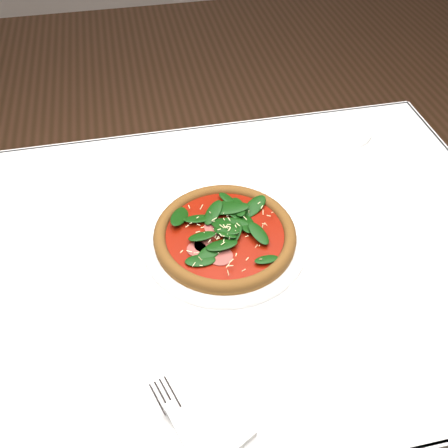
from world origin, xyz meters
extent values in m
plane|color=brown|center=(0.00, 0.00, 0.00)|extent=(6.00, 6.00, 0.00)
cube|color=silver|center=(0.00, 0.00, 0.73)|extent=(1.20, 0.80, 0.04)
cylinder|color=#4F3A1F|center=(0.54, 0.34, 0.35)|extent=(0.06, 0.06, 0.71)
cube|color=silver|center=(0.00, 0.40, 0.64)|extent=(1.20, 0.01, 0.22)
cylinder|color=white|center=(0.04, 0.02, 0.76)|extent=(0.31, 0.31, 0.01)
torus|color=white|center=(0.04, 0.02, 0.76)|extent=(0.31, 0.31, 0.01)
cylinder|color=brown|center=(0.04, 0.02, 0.76)|extent=(0.27, 0.27, 0.01)
torus|color=#A26325|center=(0.04, 0.02, 0.77)|extent=(0.28, 0.28, 0.02)
cylinder|color=maroon|center=(0.04, 0.02, 0.77)|extent=(0.23, 0.23, 0.00)
cylinder|color=#9C453E|center=(0.04, 0.02, 0.78)|extent=(0.20, 0.20, 0.00)
ellipsoid|color=#0F3609|center=(0.04, 0.02, 0.78)|extent=(0.22, 0.22, 0.02)
cylinder|color=beige|center=(0.04, 0.02, 0.79)|extent=(0.20, 0.20, 0.00)
cube|color=silver|center=(-0.08, -0.34, 0.77)|extent=(0.06, 0.14, 0.00)
cube|color=silver|center=(-0.11, -0.26, 0.77)|extent=(0.04, 0.06, 0.00)
cylinder|color=white|center=(0.39, 0.31, 0.75)|extent=(0.14, 0.14, 0.01)
torus|color=white|center=(0.39, 0.31, 0.76)|extent=(0.14, 0.14, 0.01)
camera|label=1|loc=(-0.09, -0.59, 1.45)|focal=40.00mm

